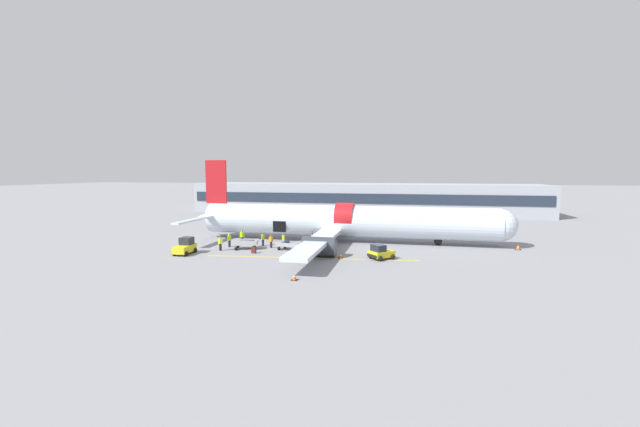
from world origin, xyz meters
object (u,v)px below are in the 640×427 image
Objects in this scene: baggage_tug_lead at (185,247)px; ground_crew_loader_a at (229,240)px; ground_crew_loader_b at (242,237)px; ground_crew_helper at (271,241)px; ground_crew_supervisor at (283,239)px; baggage_cart_loading at (246,244)px; ground_crew_marshal at (263,239)px; airplane at (341,221)px; baggage_cart_queued at (290,246)px; ground_crew_driver at (220,243)px; suitcase_on_tarmac_upright at (254,250)px; baggage_tug_mid at (381,253)px.

ground_crew_loader_a is (2.95, 4.76, 0.12)m from baggage_tug_lead.
ground_crew_helper is (4.37, -1.63, -0.10)m from ground_crew_loader_b.
ground_crew_supervisor is at bearing 53.55° from ground_crew_helper.
baggage_cart_loading is 4.56m from ground_crew_supervisor.
ground_crew_marshal reaches higher than baggage_cart_loading.
ground_crew_helper is at bearing -140.47° from airplane.
baggage_cart_loading reaches higher than baggage_cart_queued.
ground_crew_loader_a is 2.23m from ground_crew_driver.
ground_crew_supervisor is 2.50m from ground_crew_marshal.
ground_crew_marshal is 1.99× the size of suitcase_on_tarmac_upright.
ground_crew_loader_a reaches higher than suitcase_on_tarmac_upright.
baggage_cart_queued is at bearing -16.52° from ground_crew_helper.
ground_crew_loader_a reaches higher than ground_crew_helper.
ground_crew_loader_a reaches higher than ground_crew_marshal.
ground_crew_supervisor is 5.20m from suitcase_on_tarmac_upright.
baggage_tug_mid is at bearing -1.37° from ground_crew_driver.
suitcase_on_tarmac_upright is at bearing -111.27° from ground_crew_supervisor.
baggage_cart_loading is at bearing 37.06° from baggage_tug_lead.
ground_crew_supervisor is (9.06, 6.76, 0.05)m from baggage_tug_lead.
airplane is 24.93× the size of ground_crew_loader_a.
ground_crew_supervisor is at bearing 11.66° from ground_crew_marshal.
ground_crew_loader_b is 5.44m from ground_crew_supervisor.
ground_crew_helper is (-13.01, 3.22, 0.17)m from baggage_tug_mid.
ground_crew_loader_b is at bearing 159.55° from ground_crew_helper.
ground_crew_loader_b is at bearing 80.63° from ground_crew_driver.
ground_crew_loader_b reaches higher than ground_crew_supervisor.
ground_crew_helper is (-1.07, -1.44, 0.02)m from ground_crew_supervisor.
baggage_cart_queued is (-4.76, -6.86, -2.10)m from airplane.
ground_crew_loader_a is (-2.44, 0.69, 0.32)m from baggage_cart_loading.
airplane is at bearing 55.25° from baggage_cart_queued.
ground_crew_marshal reaches higher than baggage_cart_queued.
suitcase_on_tarmac_upright is (-0.82, -3.39, -0.47)m from ground_crew_helper.
ground_crew_loader_b is (0.68, 2.19, 0.05)m from ground_crew_loader_a.
airplane is 12.67m from ground_crew_loader_b.
baggage_tug_lead is 1.83× the size of ground_crew_driver.
ground_crew_driver is at bearing 172.00° from suitcase_on_tarmac_upright.
ground_crew_driver is 5.81m from ground_crew_helper.
ground_crew_loader_a is at bearing -151.86° from airplane.
ground_crew_driver is 1.03× the size of ground_crew_helper.
ground_crew_driver reaches higher than ground_crew_supervisor.
baggage_cart_queued is at bearing -124.75° from airplane.
ground_crew_marshal is at bearing 163.89° from baggage_tug_mid.
baggage_tug_lead reaches higher than ground_crew_supervisor.
ground_crew_loader_a is 2.29m from ground_crew_loader_b.
baggage_tug_mid is 13.83m from suitcase_on_tarmac_upright.
baggage_cart_queued is at bearing -1.62° from ground_crew_loader_a.
airplane is 23.55× the size of ground_crew_loader_b.
ground_crew_helper is at bearing 166.10° from baggage_tug_mid.
ground_crew_marshal is (3.72, 3.72, -0.00)m from ground_crew_driver.
ground_crew_loader_b is 1.09× the size of ground_crew_marshal.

